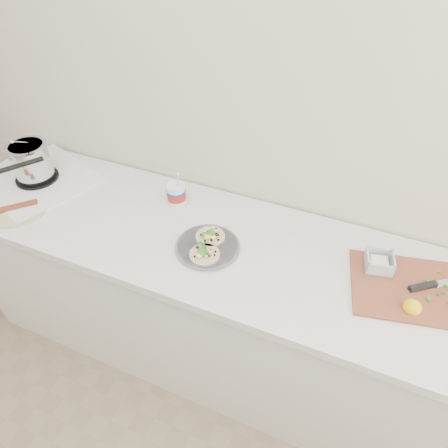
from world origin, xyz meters
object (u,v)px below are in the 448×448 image
at_px(bacon_plate, 18,208).
at_px(tub, 177,192).
at_px(cutboard, 414,285).
at_px(taco_plate, 207,245).
at_px(stove, 34,167).

bearing_deg(bacon_plate, tub, 26.74).
distance_m(tub, bacon_plate, 0.72).
distance_m(cutboard, bacon_plate, 1.69).
bearing_deg(tub, cutboard, -5.78).
height_order(taco_plate, cutboard, cutboard).
bearing_deg(taco_plate, cutboard, 7.97).
bearing_deg(stove, tub, 28.26).
height_order(taco_plate, tub, tub).
xyz_separation_m(stove, tub, (0.71, 0.12, -0.02)).
height_order(stove, cutboard, stove).
bearing_deg(bacon_plate, taco_plate, 7.01).
xyz_separation_m(taco_plate, cutboard, (0.78, 0.11, 0.00)).
relative_size(tub, cutboard, 0.38).
xyz_separation_m(tub, cutboard, (1.03, -0.10, -0.05)).
height_order(stove, taco_plate, stove).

